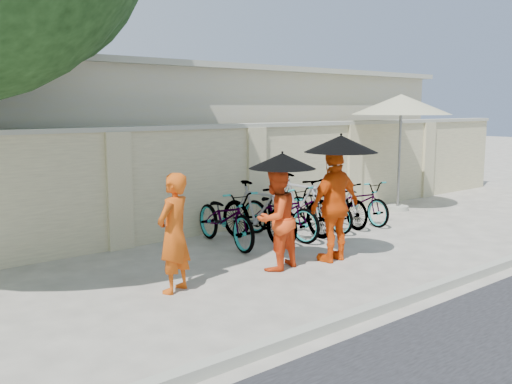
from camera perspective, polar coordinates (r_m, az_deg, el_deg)
ground at (r=8.17m, az=2.86°, el=-8.66°), size 80.00×80.00×0.00m
kerb at (r=7.06m, az=12.42°, el=-11.14°), size 40.00×0.16×0.12m
compound_wall at (r=11.02m, az=-4.53°, el=1.14°), size 20.00×0.30×2.00m
building_behind at (r=14.70m, az=-9.95°, el=5.23°), size 14.00×6.00×3.20m
monk_left at (r=7.50m, az=-8.22°, el=-4.07°), size 0.68×0.58×1.58m
monk_center at (r=8.46m, az=1.99°, el=-2.67°), size 0.84×0.71×1.54m
parasol_center at (r=8.31m, az=2.65°, el=3.13°), size 0.99×0.99×0.87m
monk_right at (r=8.98m, az=7.89°, el=-1.33°), size 1.06×0.48×1.77m
parasol_right at (r=8.83m, az=8.49°, el=4.79°), size 1.14×1.14×0.98m
patio_umbrella at (r=13.63m, az=14.31°, el=8.36°), size 2.56×2.56×2.70m
bike_0 at (r=9.96m, az=-3.04°, el=-2.56°), size 0.90×1.97×1.00m
bike_1 at (r=10.12m, az=0.20°, el=-2.07°), size 0.71×1.88×1.10m
bike_2 at (r=10.52m, az=2.40°, el=-1.98°), size 0.85×1.95×0.99m
bike_3 at (r=10.92m, az=4.33°, el=-1.20°), size 0.59×1.92×1.14m
bike_4 at (r=11.31m, az=6.42°, el=-1.46°), size 0.65×1.77×0.92m
bike_5 at (r=11.68m, az=8.45°, el=-1.09°), size 0.65×1.64×0.96m
bike_6 at (r=12.09m, az=10.23°, el=-0.93°), size 0.78×1.78×0.91m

